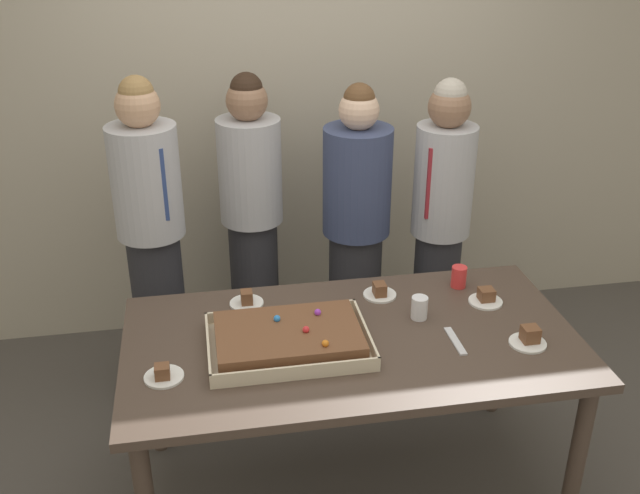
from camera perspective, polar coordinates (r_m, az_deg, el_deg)
ground_plane at (r=3.51m, az=2.25°, el=-18.06°), size 12.00×12.00×0.00m
interior_back_panel at (r=4.20m, az=-2.09°, el=13.09°), size 8.00×0.12×3.00m
party_table at (r=3.06m, az=2.48°, el=-8.46°), size 1.86×0.98×0.80m
sheet_cake at (r=2.93m, az=-2.49°, el=-7.18°), size 0.64×0.45×0.11m
plated_slice_near_left at (r=3.30m, az=4.69°, el=-3.54°), size 0.15×0.15×0.07m
plated_slice_near_right at (r=3.32m, az=12.85°, el=-3.91°), size 0.15×0.15×0.06m
plated_slice_far_left at (r=3.24m, az=-5.76°, el=-4.19°), size 0.15×0.15×0.07m
plated_slice_far_right at (r=3.07m, az=16.04°, el=-6.87°), size 0.15×0.15×0.07m
plated_slice_center_front at (r=2.83m, az=-12.16°, el=-9.74°), size 0.15×0.15×0.06m
drink_cup_nearest at (r=3.41m, az=10.81°, el=-2.30°), size 0.07×0.07×0.10m
drink_cup_middle at (r=3.14m, az=7.78°, el=-4.73°), size 0.07×0.07×0.10m
cake_server_utensil at (r=3.03m, az=10.54°, el=-7.24°), size 0.03×0.20×0.01m
person_serving_front at (r=3.93m, az=-5.33°, el=2.21°), size 0.33×0.33×1.65m
person_green_shirt_behind at (r=3.89m, az=2.84°, el=1.44°), size 0.36×0.36×1.61m
person_striped_tie_right at (r=3.91m, az=9.39°, el=1.87°), size 0.31×0.31×1.63m
person_far_right_suit at (r=3.71m, az=-12.98°, el=0.61°), size 0.33×0.33×1.70m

